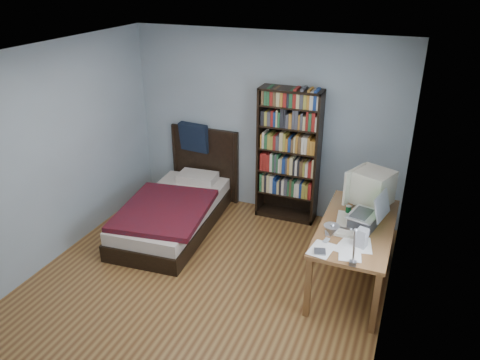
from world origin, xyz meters
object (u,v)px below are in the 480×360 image
Objects in this scene: laptop at (365,219)px; keyboard at (346,224)px; soda_can at (348,211)px; crt_monitor at (370,187)px; bed at (176,208)px; desk_lamp at (336,235)px; bookshelf at (288,156)px; desk at (360,232)px; speaker at (362,238)px.

keyboard is at bearing -179.00° from laptop.
keyboard is at bearing -85.97° from soda_can.
crt_monitor is 0.26× the size of bed.
crt_monitor is 1.58m from desk_lamp.
keyboard is 0.24m from soda_can.
bookshelf reaches higher than keyboard.
keyboard is 0.28× the size of bookshelf.
desk is 0.46m from soda_can.
soda_can is (-0.23, 0.58, -0.04)m from speaker.
bed reaches higher than laptop.
bed reaches higher than soda_can.
speaker is at bearing -83.02° from desk.
bookshelf is at bearing 31.62° from bed.
desk is 13.66× the size of soda_can.
soda_can is at bearing -45.43° from bookshelf.
desk is at bearing 70.55° from keyboard.
desk_lamp is at bearing -96.54° from laptop.
bed is at bearing 163.49° from keyboard.
keyboard is at bearing -103.56° from desk.
speaker reaches higher than keyboard.
desk is 0.84× the size of bookshelf.
desk_lamp is 1.40m from soda_can.
bed is (-2.31, 0.43, -0.49)m from keyboard.
bookshelf reaches higher than crt_monitor.
bed is (-2.50, 0.43, -0.59)m from laptop.
desk is 0.64m from laptop.
laptop is (0.08, -0.46, 0.43)m from desk.
speaker is 0.11× the size of bookshelf.
crt_monitor is 0.30× the size of bookshelf.
speaker is at bearing -68.56° from soda_can.
desk is 2.42m from bed.
desk is 0.72× the size of bed.
crt_monitor is 2.58m from bed.
keyboard is 2.40m from bed.
desk is 0.59m from keyboard.
speaker is (0.02, -0.35, -0.02)m from laptop.
bookshelf is at bearing 134.03° from laptop.
laptop is 0.24× the size of bookshelf.
laptop is at bearing -48.37° from soda_can.
bed is (-2.37, 1.51, -0.99)m from desk_lamp.
bed is at bearing 177.36° from speaker.
soda_can reaches higher than keyboard.
soda_can is at bearing 131.63° from laptop.
desk is at bearing 88.27° from desk_lamp.
crt_monitor is 1.26× the size of laptop.
laptop is 0.66× the size of desk_lamp.
soda_can is at bearing -4.90° from bed.
crt_monitor reaches higher than soda_can.
keyboard is 0.24× the size of bed.
desk_lamp reaches higher than crt_monitor.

